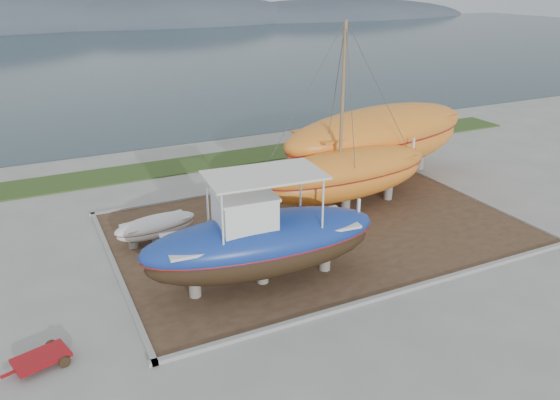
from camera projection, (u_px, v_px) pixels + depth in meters
name	position (u px, v px, depth m)	size (l,w,h in m)	color
ground	(367.00, 268.00, 21.81)	(140.00, 140.00, 0.00)	gray
dirt_patch	(318.00, 229.00, 25.12)	(18.00, 12.00, 0.06)	#422D1E
curb_frame	(318.00, 228.00, 25.11)	(18.60, 12.60, 0.15)	gray
grass_strip	(228.00, 159.00, 34.68)	(44.00, 3.00, 0.08)	#284219
sea	(95.00, 56.00, 80.01)	(260.00, 100.00, 0.04)	#1D323A
mountain_ridge	(58.00, 27.00, 125.73)	(200.00, 36.00, 20.00)	#333D49
blue_caique	(262.00, 230.00, 19.87)	(9.03, 2.82, 4.34)	navy
white_dinghy	(156.00, 229.00, 23.72)	(3.67, 1.37, 1.10)	silver
orange_sailboat	(350.00, 120.00, 25.52)	(9.28, 2.74, 9.00)	orange
orange_bare_hull	(378.00, 146.00, 30.03)	(12.61, 3.78, 4.13)	orange
red_trailer	(42.00, 361.00, 16.29)	(2.32, 1.16, 0.33)	maroon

